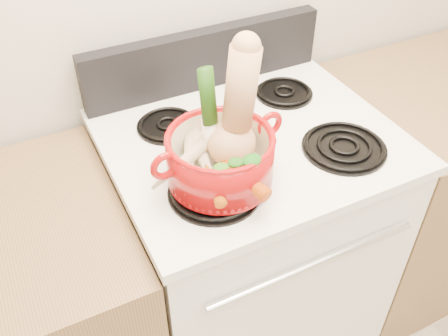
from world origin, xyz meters
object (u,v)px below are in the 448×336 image
squash (232,109)px  dutch_oven (220,158)px  leek (210,116)px  stove_body (246,252)px

squash → dutch_oven: bearing=-152.6°
leek → squash: bearing=-42.2°
stove_body → leek: (-0.16, -0.08, 0.66)m
stove_body → squash: (-0.12, -0.12, 0.68)m
dutch_oven → leek: leek is taller
stove_body → leek: 0.68m
stove_body → dutch_oven: 0.61m
stove_body → dutch_oven: dutch_oven is taller
squash → leek: bearing=143.7°
stove_body → squash: bearing=-136.4°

